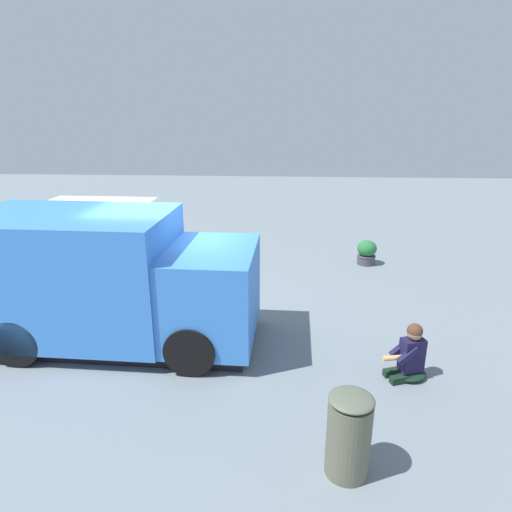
{
  "coord_description": "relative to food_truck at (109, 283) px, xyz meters",
  "views": [
    {
      "loc": [
        -2.05,
        7.84,
        3.92
      ],
      "look_at": [
        -1.51,
        -0.77,
        1.05
      ],
      "focal_mm": 30.55,
      "sensor_mm": 36.0,
      "label": 1
    }
  ],
  "objects": [
    {
      "name": "planter_flowering_far",
      "position": [
        -5.27,
        -4.43,
        -0.76
      ],
      "size": [
        0.51,
        0.51,
        0.66
      ],
      "color": "#44404D",
      "rests_on": "ground_plane"
    },
    {
      "name": "person_customer",
      "position": [
        -4.98,
        0.89,
        -0.73
      ],
      "size": [
        0.79,
        0.58,
        0.91
      ],
      "color": "black",
      "rests_on": "ground_plane"
    },
    {
      "name": "ground_plane",
      "position": [
        -0.94,
        -1.0,
        -1.1
      ],
      "size": [
        40.0,
        40.0,
        0.0
      ],
      "primitive_type": "plane",
      "color": "slate"
    },
    {
      "name": "planter_flowering_side",
      "position": [
        -1.0,
        -3.84,
        -0.71
      ],
      "size": [
        0.58,
        0.58,
        0.78
      ],
      "color": "#B66E4E",
      "rests_on": "ground_plane"
    },
    {
      "name": "food_truck",
      "position": [
        0.0,
        0.0,
        0.0
      ],
      "size": [
        4.88,
        2.81,
        2.31
      ],
      "color": "#3B82DF",
      "rests_on": "ground_plane"
    },
    {
      "name": "trash_bin",
      "position": [
        -3.78,
        2.83,
        -0.58
      ],
      "size": [
        0.51,
        0.51,
        1.03
      ],
      "color": "#5D5C4A",
      "rests_on": "ground_plane"
    },
    {
      "name": "planter_flowering_near",
      "position": [
        1.98,
        -3.9,
        -0.67
      ],
      "size": [
        0.58,
        0.58,
        0.81
      ],
      "color": "gray",
      "rests_on": "ground_plane"
    }
  ]
}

